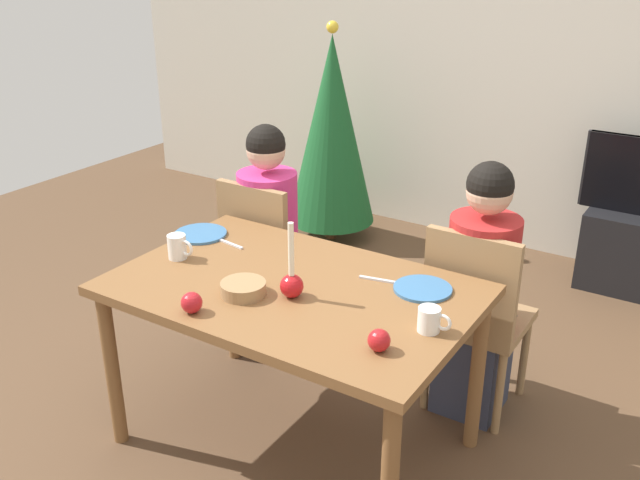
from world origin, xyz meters
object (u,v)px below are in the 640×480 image
person_right_child (479,296)px  tv_stand (639,253)px  bowl_walnuts (243,288)px  mug_right (430,320)px  chair_right (475,311)px  dining_table (293,305)px  chair_left (265,253)px  christmas_tree (332,131)px  plate_right (423,289)px  plate_left (200,234)px  person_left_child (269,241)px  mug_left (178,247)px  apple_by_left_plate (192,303)px  apple_near_candle (379,340)px  candle_centerpiece (292,282)px

person_right_child → tv_stand: 1.74m
tv_stand → bowl_walnuts: bowl_walnuts is taller
tv_stand → mug_right: (-0.36, -2.33, 0.55)m
chair_right → bowl_walnuts: 1.04m
chair_right → bowl_walnuts: chair_right is taller
dining_table → bowl_walnuts: bowl_walnuts is taller
chair_left → chair_right: size_ratio=1.00×
chair_right → mug_right: bearing=-84.8°
dining_table → chair_right: chair_right is taller
christmas_tree → plate_right: bearing=-49.7°
christmas_tree → plate_left: size_ratio=6.32×
person_right_child → mug_right: bearing=-85.1°
plate_left → mug_right: size_ratio=1.95×
plate_left → mug_right: mug_right is taller
plate_left → bowl_walnuts: 0.63m
person_left_child → mug_left: (0.04, -0.69, 0.23)m
mug_right → dining_table: bearing=177.1°
plate_left → mug_left: size_ratio=1.90×
christmas_tree → mug_left: 2.09m
person_right_child → apple_by_left_plate: size_ratio=14.97×
chair_right → plate_left: 1.27m
mug_left → mug_right: bearing=0.9°
christmas_tree → apple_near_candle: christmas_tree is taller
chair_right → dining_table: bearing=-131.3°
bowl_walnuts → chair_right: bearing=49.8°
dining_table → person_right_child: person_right_child is taller
person_left_child → apple_near_candle: person_left_child is taller
dining_table → bowl_walnuts: 0.22m
person_left_child → bowl_walnuts: (0.47, -0.80, 0.21)m
chair_right → candle_centerpiece: candle_centerpiece is taller
tv_stand → apple_near_candle: 2.63m
chair_left → plate_left: bearing=-96.4°
chair_left → candle_centerpiece: 0.98m
plate_left → bowl_walnuts: bearing=-33.9°
person_right_child → christmas_tree: (-1.57, 1.35, 0.21)m
chair_right → plate_left: size_ratio=3.80×
christmas_tree → plate_right: christmas_tree is taller
chair_right → person_left_child: bearing=178.3°
plate_right → bowl_walnuts: (-0.56, -0.40, 0.02)m
mug_left → apple_by_left_plate: size_ratio=1.60×
plate_left → apple_near_candle: bearing=-20.4°
mug_left → apple_by_left_plate: bearing=-41.4°
bowl_walnuts → christmas_tree: bearing=113.3°
plate_left → apple_by_left_plate: size_ratio=3.03×
person_left_child → candle_centerpiece: size_ratio=3.91×
plate_left → mug_left: bearing=-69.5°
person_right_child → candle_centerpiece: bearing=-124.0°
mug_right → bowl_walnuts: mug_right is taller
dining_table → christmas_tree: bearing=117.7°
dining_table → mug_left: 0.57m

